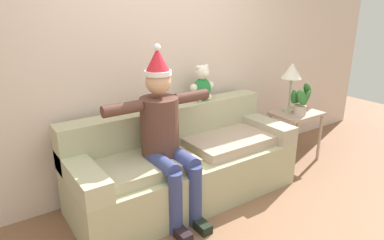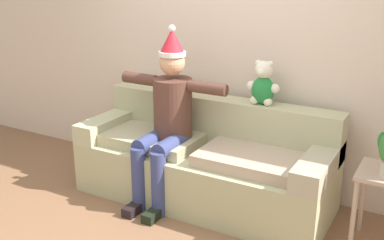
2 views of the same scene
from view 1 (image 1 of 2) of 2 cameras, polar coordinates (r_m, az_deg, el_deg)
The scene contains 7 objects.
back_wall at distance 3.56m, azimuth -6.12°, elevation 10.50°, with size 7.00×0.10×2.70m, color beige.
couch at distance 3.44m, azimuth -1.43°, elevation -7.24°, with size 2.23×0.85×0.88m.
person_seated at distance 2.99m, azimuth -4.44°, elevation -2.22°, with size 1.02×0.77×1.54m.
teddy_bear at distance 3.62m, azimuth 1.71°, elevation 5.88°, with size 0.29×0.17×0.38m.
side_table at distance 4.34m, azimuth 16.82°, elevation -0.13°, with size 0.57×0.42×0.62m.
table_lamp at distance 4.21m, azimuth 16.19°, elevation 7.43°, with size 0.24×0.24×0.59m.
potted_plant at distance 4.16m, azimuth 17.60°, elevation 3.15°, with size 0.29×0.28×0.40m.
Camera 1 is at (-1.69, -1.54, 1.86)m, focal length 32.22 mm.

